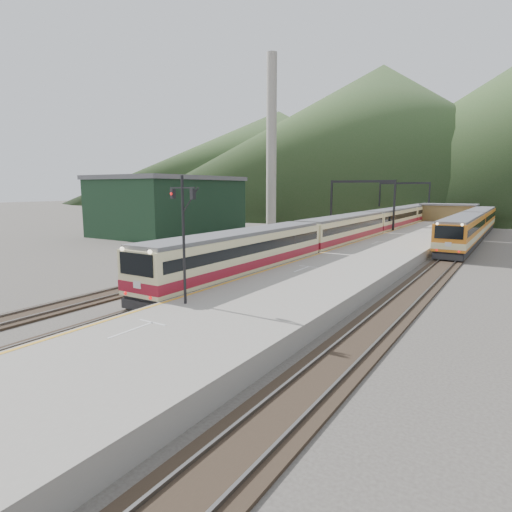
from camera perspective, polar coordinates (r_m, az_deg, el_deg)
The scene contains 16 objects.
track_main at distance 49.27m, azimuth 11.33°, elevation 0.96°, with size 2.60×200.00×0.23m.
track_far at distance 51.23m, azimuth 6.11°, elevation 1.39°, with size 2.60×200.00×0.23m.
track_second at distance 46.51m, azimuth 24.68°, elevation -0.16°, with size 2.60×200.00×0.23m.
platform at distance 45.62m, azimuth 17.03°, elevation 0.65°, with size 8.00×100.00×1.00m, color gray.
gantry_near at distance 63.91m, azimuth 13.93°, elevation 7.64°, with size 9.55×0.25×8.00m.
gantry_far at distance 87.99m, azimuth 19.11°, elevation 7.72°, with size 9.55×0.25×8.00m.
warehouse at distance 65.76m, azimuth -11.45°, elevation 6.65°, with size 14.50×20.50×8.60m.
smokestack at distance 78.64m, azimuth 2.08°, elevation 14.98°, with size 1.80×1.80×30.00m, color #9E998E.
station_shed at distance 84.57m, azimuth 24.29°, elevation 5.34°, with size 9.40×4.40×3.10m.
hill_a at distance 205.17m, azimuth 16.30°, elevation 15.15°, with size 180.00×180.00×60.00m, color #2E4E22.
hill_d at distance 282.15m, azimuth 3.01°, elevation 13.20°, with size 200.00×200.00×55.00m, color #2E4E22.
main_train at distance 59.53m, azimuth 15.23°, elevation 4.12°, with size 3.01×82.53×3.68m.
second_train at distance 63.21m, azimuth 26.88°, elevation 3.72°, with size 3.00×40.78×3.66m.
signal_mast at distance 21.58m, azimuth -9.67°, elevation 3.92°, with size 2.14×0.73×6.44m.
short_signal_b at distance 45.59m, azimuth 6.19°, elevation 2.21°, with size 0.24×0.19×2.27m.
short_signal_c at distance 38.72m, azimuth -7.75°, elevation 0.98°, with size 0.24×0.18×2.27m.
Camera 1 is at (17.24, -5.66, 6.82)m, focal length 30.00 mm.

